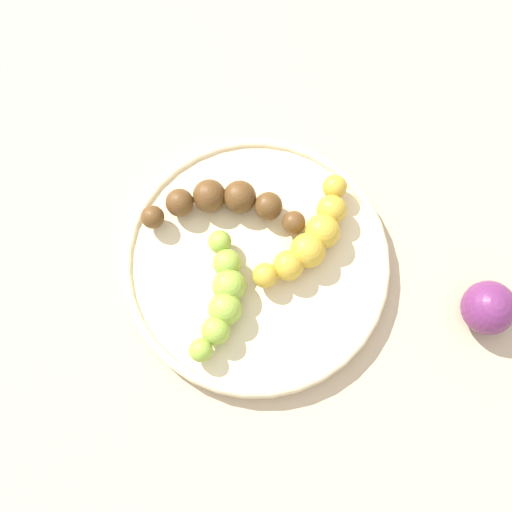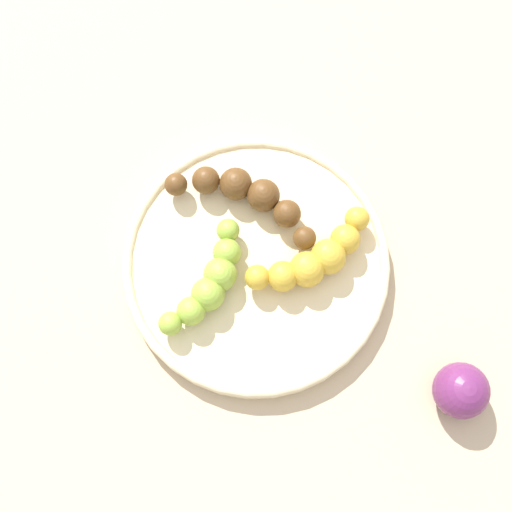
{
  "view_description": "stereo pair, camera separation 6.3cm",
  "coord_description": "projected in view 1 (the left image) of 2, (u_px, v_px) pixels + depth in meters",
  "views": [
    {
      "loc": [
        -0.01,
        0.17,
        0.64
      ],
      "look_at": [
        0.0,
        0.0,
        0.04
      ],
      "focal_mm": 46.49,
      "sensor_mm": 36.0,
      "label": 1
    },
    {
      "loc": [
        -0.08,
        0.15,
        0.64
      ],
      "look_at": [
        0.0,
        0.0,
        0.04
      ],
      "focal_mm": 46.49,
      "sensor_mm": 36.0,
      "label": 2
    }
  ],
  "objects": [
    {
      "name": "ground_plane",
      "position": [
        256.0,
        266.0,
        0.67
      ],
      "size": [
        2.4,
        2.4,
        0.0
      ],
      "primitive_type": "plane",
      "color": "tan"
    },
    {
      "name": "banana_overripe",
      "position": [
        224.0,
        203.0,
        0.65
      ],
      "size": [
        0.16,
        0.06,
        0.03
      ],
      "rotation": [
        0.0,
        0.0,
        4.76
      ],
      "color": "#593819",
      "rests_on": "fruit_bowl"
    },
    {
      "name": "fruit_bowl",
      "position": [
        256.0,
        263.0,
        0.66
      ],
      "size": [
        0.26,
        0.26,
        0.02
      ],
      "color": "beige",
      "rests_on": "ground_plane"
    },
    {
      "name": "banana_spotted",
      "position": [
        311.0,
        238.0,
        0.64
      ],
      "size": [
        0.09,
        0.12,
        0.03
      ],
      "rotation": [
        0.0,
        0.0,
        2.57
      ],
      "color": "gold",
      "rests_on": "fruit_bowl"
    },
    {
      "name": "plum_purple",
      "position": [
        489.0,
        308.0,
        0.63
      ],
      "size": [
        0.05,
        0.05,
        0.05
      ],
      "primitive_type": "sphere",
      "color": "#662659",
      "rests_on": "ground_plane"
    },
    {
      "name": "banana_green",
      "position": [
        223.0,
        297.0,
        0.62
      ],
      "size": [
        0.05,
        0.13,
        0.03
      ],
      "rotation": [
        0.0,
        0.0,
        3.08
      ],
      "color": "#8CAD38",
      "rests_on": "fruit_bowl"
    }
  ]
}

